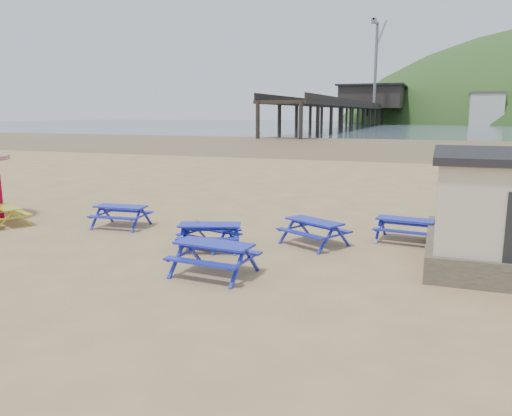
% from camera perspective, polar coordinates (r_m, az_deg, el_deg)
% --- Properties ---
extents(ground, '(400.00, 400.00, 0.00)m').
position_cam_1_polar(ground, '(16.38, -5.83, -4.09)').
color(ground, tan).
rests_on(ground, ground).
extents(wet_sand, '(400.00, 400.00, 0.00)m').
position_cam_1_polar(wet_sand, '(69.70, 14.42, 7.01)').
color(wet_sand, brown).
rests_on(wet_sand, ground).
extents(sea, '(400.00, 400.00, 0.00)m').
position_cam_1_polar(sea, '(184.40, 18.15, 8.97)').
color(sea, '#4C5F6D').
rests_on(sea, ground).
extents(picnic_table_blue_a, '(2.04, 1.70, 0.80)m').
position_cam_1_polar(picnic_table_blue_a, '(19.27, -15.15, -0.93)').
color(picnic_table_blue_a, '#1728AC').
rests_on(picnic_table_blue_a, ground).
extents(picnic_table_blue_b, '(2.43, 2.27, 0.81)m').
position_cam_1_polar(picnic_table_blue_b, '(16.18, 6.66, -2.81)').
color(picnic_table_blue_b, '#1728AC').
rests_on(picnic_table_blue_b, ground).
extents(picnic_table_blue_c, '(1.98, 1.66, 0.77)m').
position_cam_1_polar(picnic_table_blue_c, '(17.24, 16.65, -2.42)').
color(picnic_table_blue_c, '#1728AC').
rests_on(picnic_table_blue_c, ground).
extents(picnic_table_blue_d, '(2.30, 2.07, 0.80)m').
position_cam_1_polar(picnic_table_blue_d, '(15.66, -5.28, -3.26)').
color(picnic_table_blue_d, '#1728AC').
rests_on(picnic_table_blue_d, ground).
extents(picnic_table_blue_e, '(2.20, 1.83, 0.86)m').
position_cam_1_polar(picnic_table_blue_e, '(13.19, -4.82, -5.80)').
color(picnic_table_blue_e, '#1728AC').
rests_on(picnic_table_blue_e, ground).
extents(picnic_table_blue_f, '(1.86, 1.62, 0.68)m').
position_cam_1_polar(picnic_table_blue_f, '(14.33, 25.71, -5.89)').
color(picnic_table_blue_f, '#1728AC').
rests_on(picnic_table_blue_f, ground).
extents(picnic_table_yellow, '(2.11, 1.95, 0.71)m').
position_cam_1_polar(picnic_table_yellow, '(21.13, -26.62, -0.82)').
color(picnic_table_yellow, '#ACB31E').
rests_on(picnic_table_yellow, ground).
extents(pier, '(24.00, 220.00, 39.29)m').
position_cam_1_polar(pier, '(194.07, 12.94, 10.90)').
color(pier, black).
rests_on(pier, ground).
extents(picnic_table_blue_g, '(1.99, 1.77, 0.70)m').
position_cam_1_polar(picnic_table_blue_g, '(15.90, -5.36, -3.24)').
color(picnic_table_blue_g, '#1728AC').
rests_on(picnic_table_blue_g, ground).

